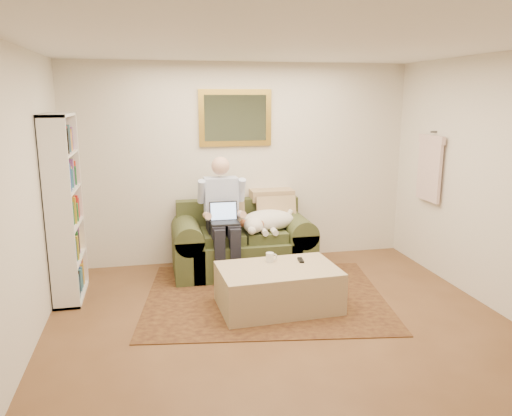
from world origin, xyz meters
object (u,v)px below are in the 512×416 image
object	(u,v)px
seated_man	(223,219)
sleeping_dog	(268,220)
ottoman	(278,288)
coffee_mug	(270,257)
bookshelf	(64,208)
sofa	(242,248)
laptop	(224,217)

from	to	relation	value
seated_man	sleeping_dog	bearing A→B (deg)	7.13
sleeping_dog	ottoman	distance (m)	1.22
sleeping_dog	ottoman	xyz separation A→B (m)	(-0.16, -1.13, -0.44)
sleeping_dog	coffee_mug	bearing A→B (deg)	-102.19
seated_man	bookshelf	xyz separation A→B (m)	(-1.76, -0.27, 0.27)
sleeping_dog	sofa	bearing A→B (deg)	164.26
seated_man	sleeping_dog	size ratio (longest dim) A/B	2.04
ottoman	sleeping_dog	bearing A→B (deg)	81.94
sleeping_dog	bookshelf	world-z (taller)	bookshelf
ottoman	coffee_mug	xyz separation A→B (m)	(-0.04, 0.20, 0.27)
laptop	sleeping_dog	world-z (taller)	laptop
seated_man	sleeping_dog	xyz separation A→B (m)	(0.57, 0.07, -0.07)
sofa	seated_man	size ratio (longest dim) A/B	1.19
sofa	bookshelf	size ratio (longest dim) A/B	0.87
seated_man	laptop	world-z (taller)	seated_man
seated_man	laptop	xyz separation A→B (m)	(0.00, -0.07, 0.04)
bookshelf	laptop	bearing A→B (deg)	6.56
coffee_mug	bookshelf	world-z (taller)	bookshelf
sofa	seated_man	bearing A→B (deg)	-148.55
laptop	sleeping_dog	xyz separation A→B (m)	(0.57, 0.14, -0.10)
sofa	sleeping_dog	xyz separation A→B (m)	(0.31, -0.09, 0.36)
bookshelf	sofa	bearing A→B (deg)	11.99
ottoman	sofa	bearing A→B (deg)	97.09
sleeping_dog	coffee_mug	world-z (taller)	sleeping_dog
sofa	sleeping_dog	size ratio (longest dim) A/B	2.43
sofa	laptop	distance (m)	0.58
sofa	ottoman	bearing A→B (deg)	-82.91
sofa	seated_man	world-z (taller)	seated_man
sleeping_dog	coffee_mug	xyz separation A→B (m)	(-0.20, -0.93, -0.17)
ottoman	coffee_mug	size ratio (longest dim) A/B	12.14
seated_man	bookshelf	size ratio (longest dim) A/B	0.73
sofa	coffee_mug	xyz separation A→B (m)	(0.11, -1.01, 0.19)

